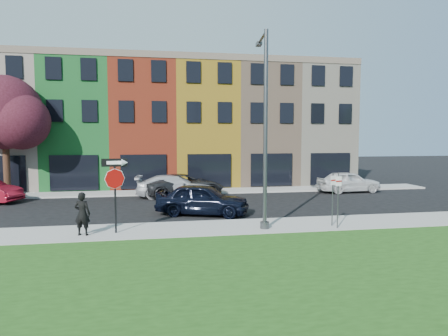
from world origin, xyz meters
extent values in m
plane|color=black|center=(0.00, 0.00, 0.00)|extent=(120.00, 120.00, 0.00)
cube|color=#989590|center=(2.00, 3.00, 0.06)|extent=(40.00, 3.00, 0.12)
cube|color=#989590|center=(-3.00, 15.00, 0.06)|extent=(40.00, 2.40, 0.12)
cube|color=beige|center=(-15.00, 21.20, 5.00)|extent=(5.00, 10.00, 10.00)
cube|color=green|center=(-10.00, 21.20, 5.00)|extent=(5.00, 10.00, 10.00)
cube|color=#AF361D|center=(-5.00, 21.20, 5.00)|extent=(5.00, 10.00, 10.00)
cube|color=gold|center=(0.00, 21.20, 5.00)|extent=(5.00, 10.00, 10.00)
cube|color=#8D725B|center=(5.00, 21.20, 5.00)|extent=(5.00, 10.00, 10.00)
cube|color=#B0A895|center=(10.00, 21.20, 5.00)|extent=(5.00, 10.00, 10.00)
cube|color=black|center=(-2.50, 16.14, 1.50)|extent=(30.00, 0.12, 2.60)
cylinder|color=black|center=(-5.86, 2.72, 1.65)|extent=(0.08, 0.08, 3.07)
cylinder|color=white|center=(-5.86, 2.70, 2.42)|extent=(0.87, 0.06, 0.87)
cylinder|color=#9A0B08|center=(-5.86, 2.67, 2.42)|extent=(0.83, 0.05, 0.83)
cube|color=black|center=(-5.86, 2.70, 3.09)|extent=(1.05, 0.08, 0.34)
cube|color=white|center=(-5.86, 2.67, 3.09)|extent=(0.66, 0.04, 0.14)
imported|color=black|center=(-7.16, 2.52, 1.02)|extent=(0.87, 0.75, 1.79)
imported|color=black|center=(-1.72, 6.47, 0.84)|extent=(5.18, 6.20, 1.67)
imported|color=#AEAEB3|center=(-2.83, 12.79, 0.77)|extent=(2.92, 5.60, 1.53)
imported|color=black|center=(-2.20, 13.27, 0.78)|extent=(5.27, 6.86, 1.56)
imported|color=silver|center=(10.02, 13.05, 0.79)|extent=(2.30, 4.83, 1.59)
cylinder|color=#444749|center=(0.55, 2.39, 4.42)|extent=(0.18, 0.18, 8.61)
cylinder|color=#444749|center=(0.55, 2.39, 0.27)|extent=(0.40, 0.40, 0.30)
cylinder|color=#444749|center=(0.66, 3.38, 8.63)|extent=(0.34, 2.00, 0.12)
cube|color=#444749|center=(0.79, 4.48, 8.58)|extent=(0.31, 0.57, 0.16)
cylinder|color=#444749|center=(3.75, 1.90, 1.34)|extent=(0.05, 0.05, 2.44)
cube|color=white|center=(3.75, 1.87, 2.22)|extent=(0.31, 0.10, 0.42)
cube|color=#9A0B08|center=(3.75, 1.85, 2.22)|extent=(0.31, 0.09, 0.06)
cylinder|color=#444749|center=(3.73, 2.40, 1.33)|extent=(0.05, 0.05, 2.42)
cube|color=white|center=(3.73, 2.37, 2.20)|extent=(0.30, 0.15, 0.42)
cube|color=#9A0B08|center=(3.73, 2.35, 2.20)|extent=(0.30, 0.14, 0.06)
cylinder|color=black|center=(-14.20, 15.04, 2.07)|extent=(0.44, 0.44, 3.91)
sphere|color=black|center=(-14.20, 15.04, 5.78)|extent=(5.02, 5.02, 5.02)
sphere|color=black|center=(-12.95, 14.29, 5.16)|extent=(3.77, 3.77, 3.77)
sphere|color=black|center=(-13.95, 15.55, 6.66)|extent=(3.01, 3.01, 3.01)
camera|label=1|loc=(-4.24, -14.40, 4.22)|focal=32.00mm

